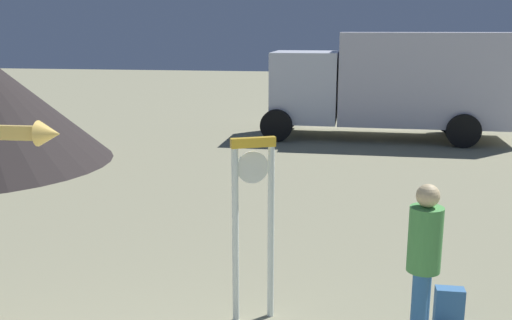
# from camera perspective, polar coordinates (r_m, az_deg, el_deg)

# --- Properties ---
(standing_clock) EXTENTS (0.46, 0.27, 2.01)m
(standing_clock) POSITION_cam_1_polar(r_m,az_deg,el_deg) (6.08, -0.29, -5.10)
(standing_clock) COLOR white
(standing_clock) RESTS_ON ground_plane
(person_near_clock) EXTENTS (0.32, 0.32, 1.68)m
(person_near_clock) POSITION_cam_1_polar(r_m,az_deg,el_deg) (5.85, 16.25, -9.34)
(person_near_clock) COLOR teal
(person_near_clock) RESTS_ON ground_plane
(backpack) EXTENTS (0.30, 0.19, 0.42)m
(backpack) POSITION_cam_1_polar(r_m,az_deg,el_deg) (6.65, 18.53, -13.61)
(backpack) COLOR teal
(backpack) RESTS_ON ground_plane
(box_truck_near) EXTENTS (7.03, 2.56, 3.00)m
(box_truck_near) POSITION_cam_1_polar(r_m,az_deg,el_deg) (17.03, 13.87, 7.57)
(box_truck_near) COLOR silver
(box_truck_near) RESTS_ON ground_plane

